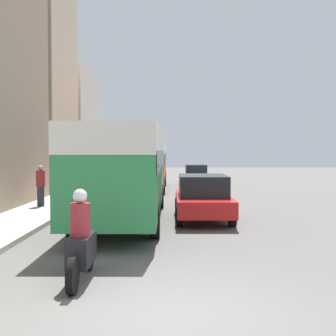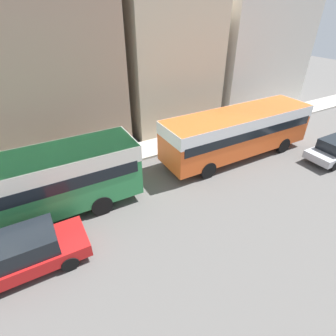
{
  "view_description": "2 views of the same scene",
  "coord_description": "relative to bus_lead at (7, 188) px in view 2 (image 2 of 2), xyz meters",
  "views": [
    {
      "loc": [
        -0.04,
        -6.85,
        2.42
      ],
      "look_at": [
        -0.17,
        15.28,
        1.6
      ],
      "focal_mm": 50.0,
      "sensor_mm": 36.0,
      "label": 1
    },
    {
      "loc": [
        9.18,
        10.89,
        8.48
      ],
      "look_at": [
        -1.0,
        16.62,
        1.06
      ],
      "focal_mm": 28.0,
      "sensor_mm": 36.0,
      "label": 2
    }
  ],
  "objects": [
    {
      "name": "building_midblock",
      "position": [
        -7.73,
        2.91,
        3.7
      ],
      "size": [
        6.27,
        8.95,
        11.44
      ],
      "color": "gray",
      "rests_on": "ground_plane"
    },
    {
      "name": "building_far_terrace",
      "position": [
        -7.18,
        11.53,
        4.68
      ],
      "size": [
        5.15,
        6.88,
        13.39
      ],
      "color": "#BCAD93",
      "rests_on": "ground_plane"
    },
    {
      "name": "building_end_row",
      "position": [
        -7.28,
        20.22,
        2.4
      ],
      "size": [
        5.36,
        8.8,
        8.84
      ],
      "color": "beige",
      "rests_on": "ground_plane"
    },
    {
      "name": "bus_lead",
      "position": [
        0.0,
        0.0,
        0.0
      ],
      "size": [
        2.52,
        11.1,
        3.11
      ],
      "color": "#2D8447",
      "rests_on": "ground_plane"
    },
    {
      "name": "bus_following",
      "position": [
        -0.08,
        12.61,
        -0.11
      ],
      "size": [
        2.66,
        9.95,
        2.92
      ],
      "color": "#EA5B23",
      "rests_on": "ground_plane"
    },
    {
      "name": "car_far_curb",
      "position": [
        2.68,
        0.03,
        -1.21
      ],
      "size": [
        1.91,
        4.53,
        1.57
      ],
      "color": "red",
      "rests_on": "ground_plane"
    },
    {
      "name": "pedestrian_near_curb",
      "position": [
        -3.75,
        2.79,
        -1.01
      ],
      "size": [
        0.36,
        0.36,
        1.68
      ],
      "color": "#232838",
      "rests_on": "sidewalk"
    }
  ]
}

